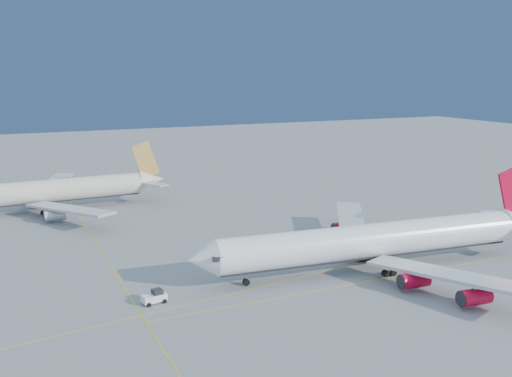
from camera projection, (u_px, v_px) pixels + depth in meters
name	position (u px, v px, depth m)	size (l,w,h in m)	color
ground	(339.00, 254.00, 106.24)	(500.00, 500.00, 0.00)	slate
taxiway_lines	(253.00, 255.00, 105.86)	(118.86, 140.00, 0.02)	gold
airliner_virgin	(380.00, 240.00, 97.81)	(67.13, 60.07, 16.55)	white
airliner_etihad	(44.00, 192.00, 138.07)	(60.87, 56.24, 15.89)	beige
pushback_tug	(155.00, 297.00, 83.79)	(3.78, 2.65, 1.99)	white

